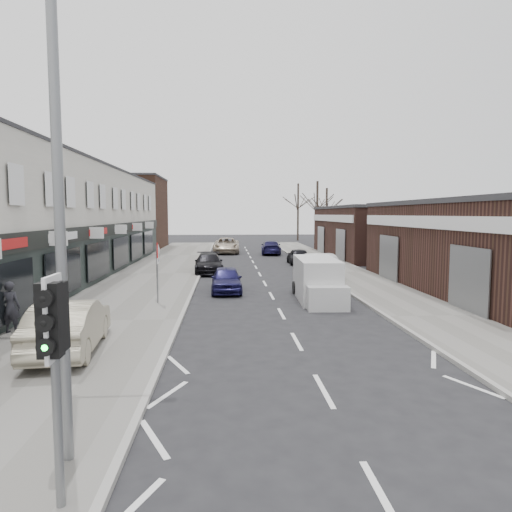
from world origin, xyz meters
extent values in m
plane|color=black|center=(0.00, 0.00, 0.00)|extent=(160.00, 160.00, 0.00)
cube|color=slate|center=(-6.75, 22.00, 0.06)|extent=(5.50, 64.00, 0.12)
cube|color=slate|center=(5.75, 22.00, 0.06)|extent=(3.50, 64.00, 0.12)
cube|color=beige|center=(-13.50, 19.50, 3.55)|extent=(8.00, 41.00, 7.10)
cube|color=#42281C|center=(-13.50, 45.00, 4.00)|extent=(8.00, 10.00, 8.00)
cube|color=#3B201B|center=(12.50, 34.00, 2.25)|extent=(10.00, 16.00, 4.50)
cylinder|color=slate|center=(-4.40, -2.00, 1.62)|extent=(0.12, 0.12, 3.00)
cube|color=silver|center=(-4.40, -2.00, 2.67)|extent=(0.05, 0.55, 1.10)
cube|color=black|center=(-4.40, -2.12, 2.67)|extent=(0.28, 0.22, 0.95)
sphere|color=#0CE533|center=(-4.40, -2.24, 2.37)|extent=(0.18, 0.18, 0.18)
cube|color=black|center=(-4.40, -1.88, 2.67)|extent=(0.26, 0.20, 0.90)
cylinder|color=slate|center=(-4.70, -0.80, 4.12)|extent=(0.16, 0.16, 8.00)
cylinder|color=slate|center=(-5.20, 12.00, 1.37)|extent=(0.07, 0.07, 2.50)
cube|color=white|center=(-5.15, 12.00, 1.97)|extent=(0.04, 0.45, 0.25)
cube|color=silver|center=(2.00, 12.96, 0.97)|extent=(1.92, 4.30, 1.93)
cube|color=silver|center=(2.00, 10.48, 0.50)|extent=(1.73, 0.81, 1.01)
cylinder|color=black|center=(1.21, 11.48, 0.32)|extent=(0.20, 0.64, 0.64)
cylinder|color=black|center=(2.79, 11.48, 0.32)|extent=(0.20, 0.64, 0.64)
cylinder|color=black|center=(1.21, 14.45, 0.32)|extent=(0.20, 0.64, 0.64)
cylinder|color=black|center=(2.79, 14.45, 0.32)|extent=(0.20, 0.64, 0.64)
imported|color=#9F977F|center=(-6.63, 5.04, 0.86)|extent=(1.98, 4.61, 1.48)
imported|color=black|center=(-9.20, 7.18, 0.98)|extent=(0.67, 0.49, 1.71)
imported|color=#181646|center=(-2.20, 15.29, 0.65)|extent=(1.58, 3.82, 1.30)
imported|color=black|center=(-3.40, 22.86, 0.66)|extent=(2.09, 4.66, 1.33)
imported|color=#B0A18D|center=(-2.20, 38.51, 0.78)|extent=(2.73, 5.67, 1.56)
imported|color=silver|center=(3.50, 20.10, 0.78)|extent=(2.02, 4.82, 1.55)
imported|color=black|center=(3.50, 27.84, 0.64)|extent=(1.55, 3.79, 1.29)
imported|color=#141238|center=(2.20, 36.87, 0.68)|extent=(2.23, 4.78, 1.35)
camera|label=1|loc=(-2.18, -7.90, 4.00)|focal=32.00mm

